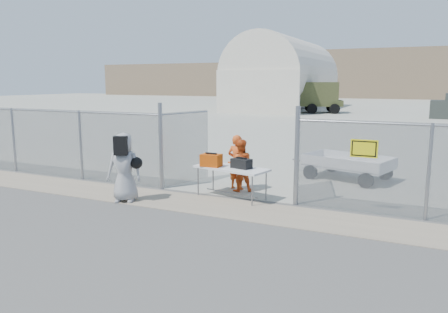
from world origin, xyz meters
The scene contains 14 objects.
ground centered at (0.00, 0.00, 0.00)m, with size 160.00×160.00×0.00m, color #484848.
tarmac_inside centered at (0.00, 42.00, 0.01)m, with size 160.00×80.00×0.01m, color #A0A091.
dirt_strip centered at (0.00, 1.00, 0.01)m, with size 44.00×1.60×0.01m, color gray.
distant_hills centered at (5.00, 78.00, 4.50)m, with size 140.00×6.00×9.00m, color #7F684F, non-canonical shape.
chain_link_fence centered at (0.00, 2.00, 1.10)m, with size 40.00×0.20×2.20m, color gray, non-canonical shape.
quonset_hangar centered at (-10.00, 40.00, 4.00)m, with size 9.00×18.00×8.00m, color beige, non-canonical shape.
folding_table centered at (0.26, 1.91, 0.42)m, with size 1.99×0.83×0.84m, color white, non-canonical shape.
orange_bag centered at (-0.29, 1.80, 1.01)m, with size 0.53×0.35×0.33m, color #C44508.
black_duffel centered at (0.55, 1.91, 0.97)m, with size 0.52×0.30×0.25m, color black.
security_worker_left centered at (0.01, 2.87, 0.80)m, with size 0.58×0.38×1.59m, color #D9521B.
security_worker_right centered at (0.18, 2.69, 0.75)m, with size 0.73×0.57×1.49m, color #D9521B.
visitor centered at (-2.13, 0.45, 0.90)m, with size 0.88×0.57×1.80m, color #969696.
utility_trailer centered at (2.71, 5.54, 0.41)m, with size 3.39×1.75×0.82m, color white, non-canonical shape.
military_truck centered at (-5.82, 34.66, 1.52)m, with size 6.37×2.35×3.04m, color #404522, non-canonical shape.
Camera 1 is at (4.86, -8.48, 3.09)m, focal length 35.00 mm.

